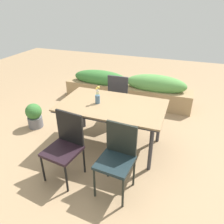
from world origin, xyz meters
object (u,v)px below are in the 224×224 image
Objects in this scene: chair_near_left at (65,143)px; planter_box at (127,88)px; potted_plant at (34,115)px; chair_far_side at (119,96)px; flower_vase at (97,97)px; dining_table at (112,108)px; chair_near_right at (117,155)px.

planter_box is at bearing -84.73° from chair_near_left.
chair_far_side is at bearing 28.56° from potted_plant.
flower_vase reaches higher than chair_near_left.
potted_plant is (-1.58, 0.05, -0.45)m from dining_table.
flower_vase is 0.59× the size of potted_plant.
flower_vase is 1.49m from potted_plant.
flower_vase reaches higher than chair_near_right.
flower_vase reaches higher than chair_far_side.
chair_near_right is (0.72, -0.01, 0.01)m from chair_near_left.
chair_near_left reaches higher than planter_box.
dining_table is 0.86m from chair_far_side.
planter_box is 2.13m from potted_plant.
chair_near_left is at bearing 4.62° from chair_near_right.
planter_box is at bearing 90.41° from flower_vase.
flower_vase is (0.13, 0.80, 0.35)m from chair_near_left.
chair_far_side is 0.92m from flower_vase.
dining_table is at bearing -1.85° from potted_plant.
dining_table is at bearing -60.93° from chair_near_right.
chair_near_right is at bearing -172.54° from chair_near_left.
chair_far_side is at bearing 85.00° from flower_vase.
chair_far_side reaches higher than potted_plant.
dining_table is at bearing -105.22° from chair_near_left.
chair_near_right is 3.25× the size of flower_vase.
flower_vase is 0.10× the size of planter_box.
planter_box is 6.11× the size of potted_plant.
chair_near_left is at bearing -92.64° from planter_box.
chair_far_side is 1.06× the size of chair_near_right.
flower_vase is (-0.60, 0.80, 0.35)m from chair_near_right.
chair_near_right reaches higher than planter_box.
potted_plant is (-1.22, 0.88, -0.27)m from chair_near_left.
dining_table is at bearing 7.56° from flower_vase.
chair_near_left is at bearing -98.07° from chair_far_side.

